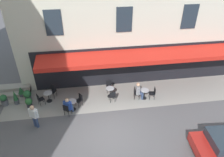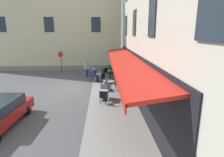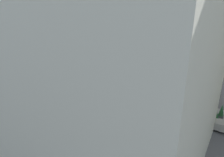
% 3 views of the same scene
% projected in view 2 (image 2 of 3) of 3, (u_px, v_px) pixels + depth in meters
% --- Properties ---
extents(ground_plane, '(70.00, 70.00, 0.00)m').
position_uv_depth(ground_plane, '(70.00, 89.00, 15.33)').
color(ground_plane, '#565456').
extents(sidewalk_cafe_terrace, '(20.50, 3.20, 0.01)m').
position_uv_depth(sidewalk_cafe_terrace, '(113.00, 102.00, 12.35)').
color(sidewalk_cafe_terrace, gray).
rests_on(sidewalk_cafe_terrace, ground_plane).
extents(corner_building_facade, '(10.12, 17.00, 15.00)m').
position_uv_depth(corner_building_facade, '(58.00, 11.00, 25.96)').
color(corner_building_facade, beige).
rests_on(corner_building_facade, ground_plane).
extents(back_alley_steps, '(2.40, 1.75, 0.60)m').
position_uv_depth(back_alley_steps, '(118.00, 70.00, 21.90)').
color(back_alley_steps, gray).
rests_on(back_alley_steps, ground_plane).
extents(cafe_table_near_entrance, '(0.60, 0.60, 0.75)m').
position_uv_depth(cafe_table_near_entrance, '(110.00, 73.00, 19.19)').
color(cafe_table_near_entrance, black).
rests_on(cafe_table_near_entrance, ground_plane).
extents(cafe_chair_black_corner_right, '(0.55, 0.55, 0.91)m').
position_uv_depth(cafe_chair_black_corner_right, '(106.00, 71.00, 19.68)').
color(cafe_chair_black_corner_right, black).
rests_on(cafe_chair_black_corner_right, ground_plane).
extents(cafe_chair_black_by_window, '(0.54, 0.54, 0.91)m').
position_uv_depth(cafe_chair_black_by_window, '(115.00, 73.00, 18.92)').
color(cafe_chair_black_by_window, black).
rests_on(cafe_chair_black_by_window, ground_plane).
extents(cafe_table_mid_terrace, '(0.60, 0.60, 0.75)m').
position_uv_depth(cafe_table_mid_terrace, '(111.00, 84.00, 14.93)').
color(cafe_table_mid_terrace, black).
rests_on(cafe_table_mid_terrace, ground_plane).
extents(cafe_chair_black_back_row, '(0.45, 0.45, 0.91)m').
position_uv_depth(cafe_chair_black_back_row, '(103.00, 84.00, 14.81)').
color(cafe_chair_black_back_row, black).
rests_on(cafe_chair_black_back_row, ground_plane).
extents(cafe_chair_black_kerbside, '(0.40, 0.40, 0.91)m').
position_uv_depth(cafe_chair_black_kerbside, '(119.00, 83.00, 14.95)').
color(cafe_chair_black_kerbside, black).
rests_on(cafe_chair_black_kerbside, ground_plane).
extents(cafe_table_streetside, '(0.60, 0.60, 0.75)m').
position_uv_depth(cafe_table_streetside, '(98.00, 77.00, 17.50)').
color(cafe_table_streetside, black).
rests_on(cafe_table_streetside, ground_plane).
extents(cafe_chair_black_facing_street, '(0.55, 0.55, 0.91)m').
position_uv_depth(cafe_chair_black_facing_street, '(93.00, 75.00, 17.79)').
color(cafe_chair_black_facing_street, black).
rests_on(cafe_chair_black_facing_street, ground_plane).
extents(cafe_chair_black_under_awning, '(0.56, 0.56, 0.91)m').
position_uv_depth(cafe_chair_black_under_awning, '(102.00, 77.00, 17.02)').
color(cafe_chair_black_under_awning, black).
rests_on(cafe_chair_black_under_awning, ground_plane).
extents(cafe_table_far_end, '(0.60, 0.60, 0.75)m').
position_uv_depth(cafe_table_far_end, '(104.00, 94.00, 12.56)').
color(cafe_table_far_end, black).
rests_on(cafe_table_far_end, ground_plane).
extents(cafe_chair_black_near_door, '(0.45, 0.45, 0.91)m').
position_uv_depth(cafe_chair_black_near_door, '(106.00, 90.00, 13.16)').
color(cafe_chair_black_near_door, black).
rests_on(cafe_chair_black_near_door, ground_plane).
extents(cafe_chair_black_corner_left, '(0.46, 0.46, 0.91)m').
position_uv_depth(cafe_chair_black_corner_left, '(103.00, 96.00, 11.94)').
color(cafe_chair_black_corner_left, black).
rests_on(cafe_chair_black_corner_left, ground_plane).
extents(seated_patron_in_grey, '(0.61, 0.69, 1.35)m').
position_uv_depth(seated_patron_in_grey, '(105.00, 89.00, 12.91)').
color(seated_patron_in_grey, navy).
rests_on(seated_patron_in_grey, ground_plane).
extents(seated_companion_in_blue, '(0.63, 0.65, 1.32)m').
position_uv_depth(seated_companion_in_blue, '(95.00, 74.00, 17.65)').
color(seated_companion_in_blue, navy).
rests_on(seated_companion_in_blue, ground_plane).
extents(walking_pedestrian_in_white, '(0.60, 0.49, 1.68)m').
position_uv_depth(walking_pedestrian_in_white, '(87.00, 68.00, 19.45)').
color(walking_pedestrian_in_white, navy).
rests_on(walking_pedestrian_in_white, ground_plane).
extents(no_parking_sign, '(0.15, 0.58, 2.60)m').
position_uv_depth(no_parking_sign, '(61.00, 58.00, 21.02)').
color(no_parking_sign, black).
rests_on(no_parking_sign, ground_plane).
extents(potted_plant_entrance_left, '(0.46, 0.46, 0.88)m').
position_uv_depth(potted_plant_entrance_left, '(104.00, 71.00, 20.33)').
color(potted_plant_entrance_left, '#2D2D33').
rests_on(potted_plant_entrance_left, ground_plane).
extents(potted_plant_mid_terrace, '(0.46, 0.46, 0.84)m').
position_uv_depth(potted_plant_mid_terrace, '(109.00, 68.00, 22.14)').
color(potted_plant_mid_terrace, '#4C4C51').
rests_on(potted_plant_mid_terrace, ground_plane).
extents(potted_plant_by_steps, '(0.35, 0.35, 1.13)m').
position_uv_depth(potted_plant_by_steps, '(110.00, 68.00, 21.34)').
color(potted_plant_by_steps, '#4C4C51').
rests_on(potted_plant_by_steps, ground_plane).
extents(potted_plant_entrance_right, '(0.44, 0.44, 0.92)m').
position_uv_depth(potted_plant_entrance_right, '(116.00, 70.00, 21.17)').
color(potted_plant_entrance_right, '#4C4C51').
rests_on(potted_plant_entrance_right, ground_plane).
extents(potted_plant_under_sign, '(0.55, 0.55, 0.95)m').
position_uv_depth(potted_plant_under_sign, '(111.00, 70.00, 20.58)').
color(potted_plant_under_sign, '#4C4C51').
rests_on(potted_plant_under_sign, ground_plane).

